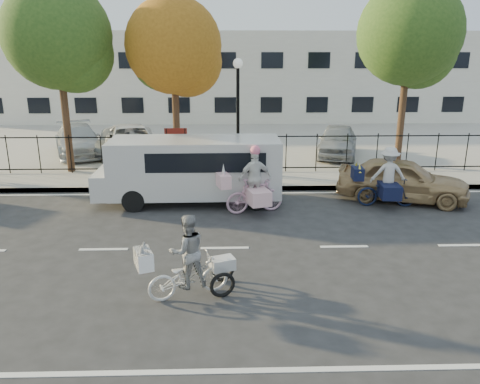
{
  "coord_description": "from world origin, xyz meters",
  "views": [
    {
      "loc": [
        0.07,
        -10.76,
        4.68
      ],
      "look_at": [
        0.42,
        1.2,
        1.1
      ],
      "focal_mm": 35.0,
      "sensor_mm": 36.0,
      "label": 1
    }
  ],
  "objects_px": {
    "lamppost": "(238,97)",
    "lot_car_d": "(338,141)",
    "lot_car_b": "(131,142)",
    "white_van": "(192,168)",
    "lot_car_c": "(119,142)",
    "gold_sedan": "(402,180)",
    "zebra_trike": "(188,265)",
    "lot_car_a": "(78,140)",
    "unicorn_bike": "(254,188)",
    "bull_bike": "(387,183)"
  },
  "relations": [
    {
      "from": "lamppost",
      "to": "lot_car_d",
      "type": "bearing_deg",
      "value": 35.1
    },
    {
      "from": "lot_car_b",
      "to": "lot_car_d",
      "type": "relative_size",
      "value": 1.25
    },
    {
      "from": "lamppost",
      "to": "white_van",
      "type": "xyz_separation_m",
      "value": [
        -1.54,
        -3.0,
        -1.97
      ]
    },
    {
      "from": "white_van",
      "to": "lot_car_c",
      "type": "relative_size",
      "value": 1.65
    },
    {
      "from": "white_van",
      "to": "gold_sedan",
      "type": "distance_m",
      "value": 6.84
    },
    {
      "from": "white_van",
      "to": "lot_car_d",
      "type": "bearing_deg",
      "value": 44.66
    },
    {
      "from": "lamppost",
      "to": "gold_sedan",
      "type": "bearing_deg",
      "value": -29.58
    },
    {
      "from": "zebra_trike",
      "to": "lot_car_a",
      "type": "relative_size",
      "value": 0.43
    },
    {
      "from": "unicorn_bike",
      "to": "lot_car_a",
      "type": "xyz_separation_m",
      "value": [
        -7.65,
        8.04,
        0.06
      ]
    },
    {
      "from": "white_van",
      "to": "lot_car_b",
      "type": "distance_m",
      "value": 6.88
    },
    {
      "from": "lot_car_a",
      "to": "lot_car_c",
      "type": "relative_size",
      "value": 1.31
    },
    {
      "from": "lot_car_b",
      "to": "zebra_trike",
      "type": "bearing_deg",
      "value": -91.23
    },
    {
      "from": "lamppost",
      "to": "white_van",
      "type": "height_order",
      "value": "lamppost"
    },
    {
      "from": "gold_sedan",
      "to": "lot_car_a",
      "type": "bearing_deg",
      "value": 80.66
    },
    {
      "from": "white_van",
      "to": "lot_car_d",
      "type": "relative_size",
      "value": 1.42
    },
    {
      "from": "lot_car_d",
      "to": "lot_car_a",
      "type": "bearing_deg",
      "value": -167.57
    },
    {
      "from": "lot_car_b",
      "to": "white_van",
      "type": "bearing_deg",
      "value": -79.85
    },
    {
      "from": "lamppost",
      "to": "zebra_trike",
      "type": "bearing_deg",
      "value": -97.48
    },
    {
      "from": "lamppost",
      "to": "lot_car_c",
      "type": "bearing_deg",
      "value": 144.79
    },
    {
      "from": "zebra_trike",
      "to": "lot_car_b",
      "type": "height_order",
      "value": "zebra_trike"
    },
    {
      "from": "bull_bike",
      "to": "lot_car_a",
      "type": "xyz_separation_m",
      "value": [
        -11.85,
        7.52,
        0.06
      ]
    },
    {
      "from": "bull_bike",
      "to": "lot_car_a",
      "type": "distance_m",
      "value": 14.04
    },
    {
      "from": "lamppost",
      "to": "white_van",
      "type": "bearing_deg",
      "value": -117.13
    },
    {
      "from": "lamppost",
      "to": "bull_bike",
      "type": "height_order",
      "value": "lamppost"
    },
    {
      "from": "gold_sedan",
      "to": "lamppost",
      "type": "bearing_deg",
      "value": 79.93
    },
    {
      "from": "bull_bike",
      "to": "gold_sedan",
      "type": "height_order",
      "value": "bull_bike"
    },
    {
      "from": "bull_bike",
      "to": "gold_sedan",
      "type": "bearing_deg",
      "value": -45.63
    },
    {
      "from": "zebra_trike",
      "to": "lot_car_d",
      "type": "distance_m",
      "value": 13.67
    },
    {
      "from": "lot_car_a",
      "to": "lot_car_b",
      "type": "distance_m",
      "value": 2.72
    },
    {
      "from": "lamppost",
      "to": "lot_car_c",
      "type": "relative_size",
      "value": 1.22
    },
    {
      "from": "unicorn_bike",
      "to": "lot_car_a",
      "type": "bearing_deg",
      "value": 28.07
    },
    {
      "from": "unicorn_bike",
      "to": "lot_car_b",
      "type": "distance_m",
      "value": 8.82
    },
    {
      "from": "lot_car_c",
      "to": "gold_sedan",
      "type": "bearing_deg",
      "value": -24.35
    },
    {
      "from": "bull_bike",
      "to": "lot_car_b",
      "type": "distance_m",
      "value": 11.44
    },
    {
      "from": "unicorn_bike",
      "to": "lot_car_b",
      "type": "relative_size",
      "value": 0.41
    },
    {
      "from": "bull_bike",
      "to": "lot_car_d",
      "type": "height_order",
      "value": "bull_bike"
    },
    {
      "from": "lamppost",
      "to": "lot_car_c",
      "type": "height_order",
      "value": "lamppost"
    },
    {
      "from": "lot_car_a",
      "to": "lot_car_d",
      "type": "bearing_deg",
      "value": -24.48
    },
    {
      "from": "white_van",
      "to": "lot_car_a",
      "type": "distance_m",
      "value": 9.0
    },
    {
      "from": "white_van",
      "to": "unicorn_bike",
      "type": "bearing_deg",
      "value": -31.09
    },
    {
      "from": "gold_sedan",
      "to": "white_van",
      "type": "bearing_deg",
      "value": 109.51
    },
    {
      "from": "lamppost",
      "to": "gold_sedan",
      "type": "relative_size",
      "value": 1.05
    },
    {
      "from": "bull_bike",
      "to": "lot_car_a",
      "type": "bearing_deg",
      "value": 61.9
    },
    {
      "from": "lamppost",
      "to": "unicorn_bike",
      "type": "relative_size",
      "value": 2.06
    },
    {
      "from": "unicorn_bike",
      "to": "gold_sedan",
      "type": "distance_m",
      "value": 5.04
    },
    {
      "from": "gold_sedan",
      "to": "lot_car_d",
      "type": "height_order",
      "value": "lot_car_d"
    },
    {
      "from": "unicorn_bike",
      "to": "lot_car_d",
      "type": "bearing_deg",
      "value": -45.41
    },
    {
      "from": "zebra_trike",
      "to": "gold_sedan",
      "type": "relative_size",
      "value": 0.48
    },
    {
      "from": "gold_sedan",
      "to": "lot_car_a",
      "type": "height_order",
      "value": "lot_car_a"
    },
    {
      "from": "gold_sedan",
      "to": "lot_car_a",
      "type": "xyz_separation_m",
      "value": [
        -12.56,
        6.92,
        0.12
      ]
    }
  ]
}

